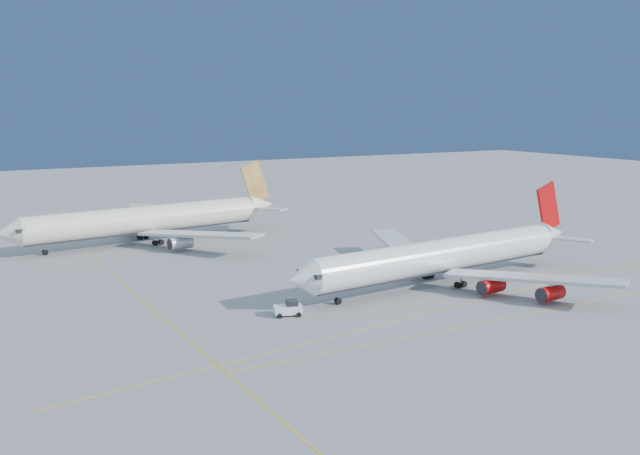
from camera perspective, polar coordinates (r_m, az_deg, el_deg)
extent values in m
plane|color=slate|center=(109.80, 9.45, -5.32)|extent=(500.00, 500.00, 0.00)
cube|color=#D7A10B|center=(103.13, 16.53, -6.60)|extent=(90.00, 0.18, 0.02)
cube|color=#D7A10B|center=(105.37, 11.49, -6.03)|extent=(118.86, 16.88, 0.02)
cube|color=#D7A10B|center=(119.02, -15.45, -4.35)|extent=(0.18, 140.00, 0.02)
cylinder|color=white|center=(115.32, 9.63, -2.22)|extent=(50.21, 10.53, 5.17)
cone|color=white|center=(98.53, -1.56, -4.16)|extent=(4.55, 5.58, 5.17)
cone|color=white|center=(136.26, 18.03, -0.48)|extent=(6.74, 5.56, 4.91)
cube|color=black|center=(99.33, -0.75, -3.72)|extent=(1.95, 5.04, 0.62)
cube|color=#B7B7BC|center=(109.65, 16.66, -3.89)|extent=(17.67, 24.34, 0.49)
cube|color=#B7B7BC|center=(128.94, 6.49, -1.51)|extent=(13.09, 25.89, 0.49)
cube|color=#B00708|center=(134.42, 17.80, 1.55)|extent=(6.86, 1.14, 9.44)
cylinder|color=gray|center=(102.93, 1.45, -5.34)|extent=(0.21, 0.21, 2.05)
cylinder|color=black|center=(103.21, 1.45, -5.89)|extent=(1.04, 0.73, 0.98)
cylinder|color=gray|center=(114.17, 11.20, -4.00)|extent=(0.29, 0.29, 2.05)
cylinder|color=black|center=(114.42, 11.18, -4.50)|extent=(1.06, 0.90, 0.98)
cylinder|color=gray|center=(119.15, 8.65, -3.34)|extent=(0.29, 0.29, 2.05)
cylinder|color=black|center=(119.38, 8.64, -3.82)|extent=(1.06, 0.90, 0.98)
cylinder|color=#B00708|center=(110.18, 13.54, -4.58)|extent=(4.50, 2.68, 2.23)
cylinder|color=#B00708|center=(108.39, 17.97, -5.03)|extent=(4.50, 2.68, 2.23)
cylinder|color=#B00708|center=(123.54, 6.67, -2.81)|extent=(4.50, 2.68, 2.23)
cylinder|color=#B00708|center=(131.66, 5.63, -2.00)|extent=(4.50, 2.68, 2.23)
cylinder|color=beige|center=(151.74, -13.82, 0.65)|extent=(50.09, 12.23, 5.46)
cone|color=beige|center=(143.44, -23.76, -0.43)|extent=(5.02, 6.00, 5.46)
cone|color=beige|center=(164.69, -4.78, 1.81)|extent=(7.35, 6.06, 5.19)
cube|color=black|center=(143.76, -23.07, -0.13)|extent=(2.23, 5.35, 0.67)
cube|color=#B7B7BC|center=(140.50, -9.62, -0.55)|extent=(19.04, 25.02, 0.53)
cube|color=#B7B7BC|center=(167.45, -14.40, 0.95)|extent=(13.03, 27.02, 0.53)
cube|color=gold|center=(163.27, -5.23, 3.62)|extent=(7.36, 1.44, 10.13)
cylinder|color=gray|center=(145.62, -21.15, -1.44)|extent=(0.23, 0.23, 2.20)
cylinder|color=black|center=(145.83, -21.13, -1.86)|extent=(1.14, 0.81, 1.05)
cylinder|color=gray|center=(149.17, -12.84, -0.76)|extent=(0.31, 0.31, 2.20)
cylinder|color=black|center=(149.37, -12.82, -1.17)|extent=(1.16, 1.00, 1.05)
cylinder|color=gray|center=(156.17, -14.01, -0.33)|extent=(0.31, 0.31, 2.20)
cylinder|color=black|center=(156.37, -14.00, -0.73)|extent=(1.16, 1.00, 1.05)
cylinder|color=#B7B7BC|center=(141.98, -11.08, -1.22)|extent=(4.88, 3.00, 2.39)
cylinder|color=#B7B7BC|center=(164.25, -14.89, 0.12)|extent=(4.88, 3.00, 2.39)
cube|color=white|center=(97.79, -2.58, -6.57)|extent=(4.16, 2.88, 1.14)
cube|color=black|center=(97.65, -2.26, -6.08)|extent=(1.90, 1.97, 0.85)
cylinder|color=black|center=(96.78, -3.25, -7.08)|extent=(0.73, 0.50, 0.66)
cylinder|color=black|center=(98.66, -3.45, -6.75)|extent=(0.73, 0.50, 0.66)
cylinder|color=black|center=(97.24, -1.70, -6.98)|extent=(0.73, 0.50, 0.66)
cylinder|color=black|center=(99.11, -1.93, -6.66)|extent=(0.73, 0.50, 0.66)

